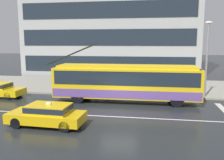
{
  "coord_description": "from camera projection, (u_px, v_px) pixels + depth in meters",
  "views": [
    {
      "loc": [
        2.12,
        -16.25,
        4.79
      ],
      "look_at": [
        -1.07,
        3.56,
        1.65
      ],
      "focal_mm": 39.05,
      "sensor_mm": 36.0,
      "label": 1
    }
  ],
  "objects": [
    {
      "name": "trolleybus",
      "position": [
        126.0,
        82.0,
        19.59
      ],
      "size": [
        12.33,
        2.64,
        4.73
      ],
      "color": "yellow",
      "rests_on": "ground_plane"
    },
    {
      "name": "lane_centre_line",
      "position": [
        117.0,
        117.0,
        15.75
      ],
      "size": [
        72.0,
        0.14,
        0.01
      ],
      "primitive_type": "cube",
      "color": "silver",
      "rests_on": "ground_plane"
    },
    {
      "name": "ground_plane",
      "position": [
        119.0,
        112.0,
        16.92
      ],
      "size": [
        160.0,
        160.0,
        0.0
      ],
      "primitive_type": "plane",
      "color": "#22272A"
    },
    {
      "name": "pedestrian_approaching_curb",
      "position": [
        97.0,
        76.0,
        22.79
      ],
      "size": [
        1.28,
        1.28,
        1.94
      ],
      "color": "#545146",
      "rests_on": "sidewalk_slab"
    },
    {
      "name": "pedestrian_walking_past",
      "position": [
        108.0,
        77.0,
        22.17
      ],
      "size": [
        1.29,
        1.29,
        1.91
      ],
      "color": "navy",
      "rests_on": "sidewalk_slab"
    },
    {
      "name": "street_lamp",
      "position": [
        207.0,
        53.0,
        20.35
      ],
      "size": [
        0.6,
        0.32,
        6.35
      ],
      "color": "gray",
      "rests_on": "sidewalk_slab"
    },
    {
      "name": "taxi_oncoming_near",
      "position": [
        47.0,
        114.0,
        14.0
      ],
      "size": [
        4.46,
        2.0,
        1.39
      ],
      "color": "yellow",
      "rests_on": "ground_plane"
    },
    {
      "name": "pedestrian_at_shelter",
      "position": [
        114.0,
        74.0,
        24.17
      ],
      "size": [
        1.42,
        1.42,
        1.91
      ],
      "color": "#4E5841",
      "rests_on": "sidewalk_slab"
    },
    {
      "name": "sidewalk_slab",
      "position": [
        131.0,
        86.0,
        26.29
      ],
      "size": [
        80.0,
        10.0,
        0.14
      ],
      "primitive_type": "cube",
      "color": "gray",
      "rests_on": "ground_plane"
    }
  ]
}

